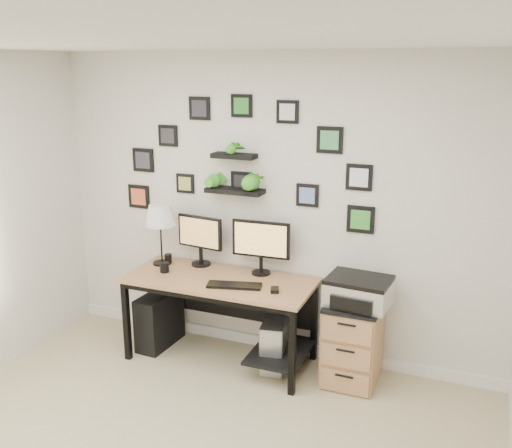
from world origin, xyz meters
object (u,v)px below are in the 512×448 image
at_px(monitor_left, 200,237).
at_px(table_lamp, 160,217).
at_px(desk, 225,291).
at_px(monitor_right, 261,243).
at_px(pc_tower_black, 160,319).
at_px(pc_tower_grey, 275,343).
at_px(printer, 358,291).
at_px(file_cabinet, 353,342).
at_px(mug, 164,267).

xyz_separation_m(monitor_left, table_lamp, (-0.34, -0.10, 0.17)).
distance_m(desk, monitor_right, 0.51).
xyz_separation_m(table_lamp, pc_tower_black, (0.01, -0.10, -0.94)).
xyz_separation_m(desk, pc_tower_grey, (0.45, 0.02, -0.41)).
bearing_deg(pc_tower_black, printer, 4.95).
relative_size(monitor_right, printer, 0.99).
bearing_deg(file_cabinet, mug, -175.29).
bearing_deg(table_lamp, monitor_left, 16.20).
height_order(table_lamp, pc_tower_black, table_lamp).
xyz_separation_m(table_lamp, file_cabinet, (1.77, -0.04, -0.85)).
bearing_deg(printer, pc_tower_grey, -178.03).
relative_size(pc_tower_black, file_cabinet, 0.74).
xyz_separation_m(monitor_right, mug, (-0.79, -0.27, -0.23)).
xyz_separation_m(desk, pc_tower_black, (-0.67, 0.00, -0.38)).
bearing_deg(mug, printer, 4.25).
relative_size(pc_tower_grey, printer, 0.90).
distance_m(monitor_left, table_lamp, 0.39).
height_order(mug, pc_tower_grey, mug).
bearing_deg(file_cabinet, monitor_right, 170.99).
xyz_separation_m(desk, file_cabinet, (1.10, 0.06, -0.29)).
distance_m(monitor_right, mug, 0.87).
distance_m(pc_tower_black, file_cabinet, 1.77).
bearing_deg(monitor_left, pc_tower_black, -149.05).
distance_m(monitor_right, file_cabinet, 1.10).
distance_m(mug, pc_tower_black, 0.57).
bearing_deg(pc_tower_grey, monitor_left, 167.17).
bearing_deg(table_lamp, pc_tower_black, -86.18).
bearing_deg(pc_tower_grey, pc_tower_black, -178.87).
bearing_deg(table_lamp, printer, -1.77).
bearing_deg(printer, desk, -177.60).
relative_size(mug, pc_tower_grey, 0.19).
bearing_deg(monitor_left, file_cabinet, -5.72).
distance_m(desk, table_lamp, 0.89).
distance_m(monitor_right, pc_tower_grey, 0.86).
bearing_deg(table_lamp, file_cabinet, -1.44).
xyz_separation_m(monitor_right, pc_tower_black, (-0.92, -0.19, -0.78)).
xyz_separation_m(pc_tower_black, printer, (1.79, 0.05, 0.53)).
height_order(mug, printer, printer).
height_order(monitor_left, pc_tower_black, monitor_left).
bearing_deg(monitor_right, printer, -9.44).
relative_size(monitor_left, table_lamp, 0.83).
bearing_deg(desk, printer, 2.40).
xyz_separation_m(monitor_left, pc_tower_grey, (0.78, -0.18, -0.80)).
height_order(mug, pc_tower_black, mug).
relative_size(monitor_left, mug, 5.08).
relative_size(pc_tower_grey, file_cabinet, 0.68).
bearing_deg(mug, monitor_right, 18.83).
height_order(pc_tower_grey, file_cabinet, file_cabinet).
xyz_separation_m(mug, pc_tower_black, (-0.13, 0.08, -0.55)).
relative_size(table_lamp, pc_tower_grey, 1.20).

